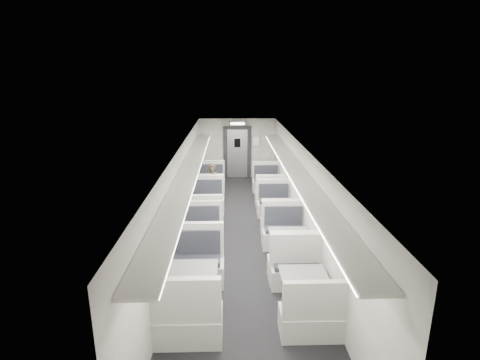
{
  "coord_description": "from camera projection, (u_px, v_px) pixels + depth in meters",
  "views": [
    {
      "loc": [
        -0.29,
        -8.81,
        4.13
      ],
      "look_at": [
        -0.01,
        1.38,
        1.2
      ],
      "focal_mm": 28.0,
      "sensor_mm": 36.0,
      "label": 1
    }
  ],
  "objects": [
    {
      "name": "booth_right_d",
      "position": [
        302.0,
        289.0,
        6.77
      ],
      "size": [
        1.0,
        2.03,
        1.08
      ],
      "color": "beige",
      "rests_on": "room"
    },
    {
      "name": "booth_left_d",
      "position": [
        192.0,
        287.0,
        6.73
      ],
      "size": [
        1.13,
        2.3,
        1.23
      ],
      "color": "beige",
      "rests_on": "room"
    },
    {
      "name": "window_d",
      "position": [
        158.0,
        249.0,
        6.13
      ],
      "size": [
        0.02,
        1.18,
        0.84
      ],
      "primitive_type": "cube",
      "color": "black",
      "rests_on": "room"
    },
    {
      "name": "booth_right_a",
      "position": [
        268.0,
        188.0,
        12.78
      ],
      "size": [
        0.97,
        1.98,
        1.06
      ],
      "color": "beige",
      "rests_on": "room"
    },
    {
      "name": "booth_right_c",
      "position": [
        288.0,
        246.0,
        8.41
      ],
      "size": [
        1.04,
        2.11,
        1.13
      ],
      "color": "beige",
      "rests_on": "room"
    },
    {
      "name": "passenger",
      "position": [
        212.0,
        185.0,
        11.82
      ],
      "size": [
        0.58,
        0.46,
        1.41
      ],
      "primitive_type": "imported",
      "rotation": [
        0.0,
        0.0,
        -0.25
      ],
      "color": "black",
      "rests_on": "room"
    },
    {
      "name": "booth_left_b",
      "position": [
        206.0,
        209.0,
        10.72
      ],
      "size": [
        1.03,
        2.09,
        1.12
      ],
      "color": "beige",
      "rests_on": "room"
    },
    {
      "name": "wall_notice",
      "position": [
        256.0,
        141.0,
        14.91
      ],
      "size": [
        0.32,
        0.02,
        0.4
      ],
      "primitive_type": "cube",
      "color": "white",
      "rests_on": "room"
    },
    {
      "name": "window_a",
      "position": [
        194.0,
        159.0,
        12.47
      ],
      "size": [
        0.02,
        1.18,
        0.84
      ],
      "primitive_type": "cube",
      "color": "black",
      "rests_on": "room"
    },
    {
      "name": "luggage_rack_right",
      "position": [
        295.0,
        170.0,
        8.83
      ],
      "size": [
        0.46,
        10.4,
        0.09
      ],
      "color": "beige",
      "rests_on": "room"
    },
    {
      "name": "vestibule_door",
      "position": [
        237.0,
        153.0,
        15.03
      ],
      "size": [
        1.1,
        0.13,
        2.1
      ],
      "color": "black",
      "rests_on": "room"
    },
    {
      "name": "booth_right_b",
      "position": [
        277.0,
        213.0,
        10.47
      ],
      "size": [
        0.99,
        2.01,
        1.07
      ],
      "color": "beige",
      "rests_on": "room"
    },
    {
      "name": "exit_sign",
      "position": [
        237.0,
        123.0,
        14.22
      ],
      "size": [
        0.62,
        0.12,
        0.16
      ],
      "color": "black",
      "rests_on": "room"
    },
    {
      "name": "luggage_rack_left",
      "position": [
        190.0,
        171.0,
        8.77
      ],
      "size": [
        0.46,
        10.4,
        0.09
      ],
      "color": "beige",
      "rests_on": "room"
    },
    {
      "name": "room",
      "position": [
        242.0,
        195.0,
        9.28
      ],
      "size": [
        3.24,
        12.24,
        2.64
      ],
      "color": "black",
      "rests_on": "ground"
    },
    {
      "name": "window_c",
      "position": [
        176.0,
        204.0,
        8.24
      ],
      "size": [
        0.02,
        1.18,
        0.84
      ],
      "primitive_type": "cube",
      "color": "black",
      "rests_on": "room"
    },
    {
      "name": "window_b",
      "position": [
        187.0,
        177.0,
        10.36
      ],
      "size": [
        0.02,
        1.18,
        0.84
      ],
      "primitive_type": "cube",
      "color": "black",
      "rests_on": "room"
    },
    {
      "name": "booth_left_a",
      "position": [
        210.0,
        187.0,
        12.75
      ],
      "size": [
        1.01,
        2.04,
        1.09
      ],
      "color": "beige",
      "rests_on": "room"
    },
    {
      "name": "booth_left_c",
      "position": [
        200.0,
        242.0,
        8.69
      ],
      "size": [
        0.96,
        1.96,
        1.05
      ],
      "color": "beige",
      "rests_on": "room"
    }
  ]
}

